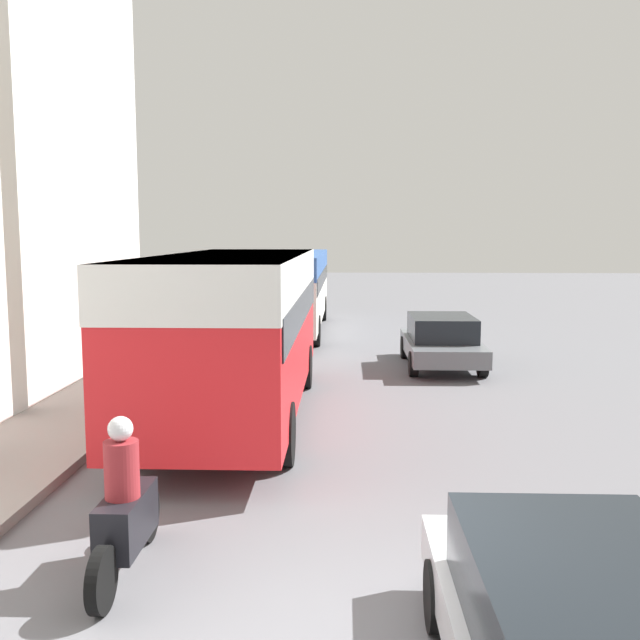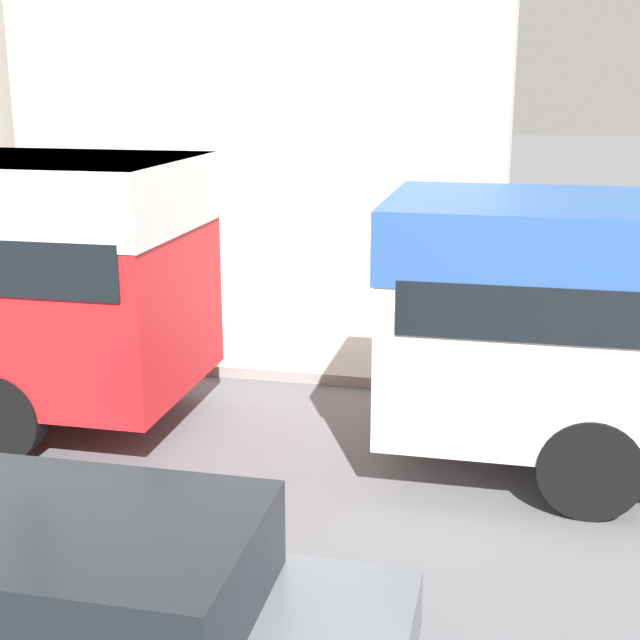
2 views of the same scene
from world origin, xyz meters
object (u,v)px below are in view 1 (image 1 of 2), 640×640
Objects in this scene: bus_lead at (235,313)px; bus_following at (288,280)px; car_far_curb at (441,340)px; motorcycle_behind_lead at (125,512)px.

bus_following is (0.01, 12.42, -0.18)m from bus_lead.
car_far_curb is at bearing 49.72° from bus_lead.
bus_following is 8.40m from car_far_curb.
bus_lead is 7.39m from car_far_curb.
bus_lead is 0.82× the size of bus_following.
bus_following is 4.95× the size of motorcycle_behind_lead.
bus_following is at bearing 124.31° from car_far_curb.
motorcycle_behind_lead reaches higher than car_far_curb.
motorcycle_behind_lead is at bearing -91.58° from bus_lead.
motorcycle_behind_lead is 0.52× the size of car_far_curb.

